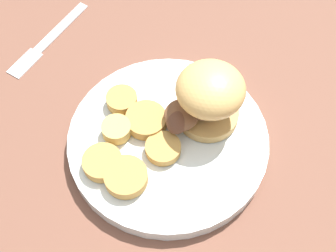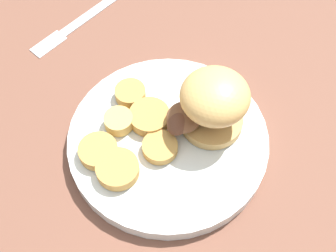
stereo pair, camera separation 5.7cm
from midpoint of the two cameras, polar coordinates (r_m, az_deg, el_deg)
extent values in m
plane|color=brown|center=(0.61, 2.66, -2.55)|extent=(4.00, 4.00, 0.00)
cylinder|color=silver|center=(0.60, 2.70, -2.06)|extent=(0.26, 0.26, 0.02)
torus|color=silver|center=(0.60, 2.74, -1.64)|extent=(0.26, 0.26, 0.01)
cylinder|color=tan|center=(0.60, 8.03, 0.47)|extent=(0.08, 0.08, 0.01)
ellipsoid|color=brown|center=(0.60, 6.71, 3.63)|extent=(0.03, 0.04, 0.02)
ellipsoid|color=brown|center=(0.59, 7.21, 1.80)|extent=(0.03, 0.05, 0.02)
ellipsoid|color=brown|center=(0.58, 4.76, 0.85)|extent=(0.06, 0.06, 0.02)
ellipsoid|color=#563323|center=(0.58, 4.26, 0.32)|extent=(0.04, 0.05, 0.02)
ellipsoid|color=#4C281E|center=(0.58, 8.25, 1.29)|extent=(0.04, 0.04, 0.01)
ellipsoid|color=tan|center=(0.56, 8.69, 3.39)|extent=(0.08, 0.08, 0.05)
cylinder|color=#BC8942|center=(0.58, -5.71, -3.30)|extent=(0.05, 0.05, 0.01)
cylinder|color=#BC8942|center=(0.58, 1.83, -2.84)|extent=(0.04, 0.04, 0.01)
cylinder|color=#BC8942|center=(0.56, -3.29, -5.50)|extent=(0.05, 0.05, 0.01)
cylinder|color=tan|center=(0.60, -3.32, 0.37)|extent=(0.04, 0.04, 0.02)
cylinder|color=#BC8942|center=(0.62, -2.00, 3.78)|extent=(0.04, 0.04, 0.02)
cylinder|color=#BC8942|center=(0.60, 0.45, 0.91)|extent=(0.05, 0.05, 0.02)
cube|color=silver|center=(0.76, -7.30, 13.27)|extent=(0.09, 0.09, 0.00)
cube|color=silver|center=(0.73, -12.19, 9.62)|extent=(0.05, 0.06, 0.00)
camera|label=1|loc=(0.03, -87.13, 4.65)|focal=50.00mm
camera|label=2|loc=(0.03, 92.87, -4.65)|focal=50.00mm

